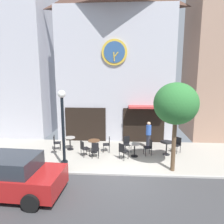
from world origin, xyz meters
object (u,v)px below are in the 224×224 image
Objects in this scene: cafe_table_near_door at (94,144)px; cafe_chair_facing_street at (123,150)px; cafe_chair_left_end at (95,149)px; cafe_chair_near_tree at (56,142)px; cafe_chair_by_entrance at (84,147)px; pedestrian_blue at (148,135)px; cafe_chair_curbside at (108,143)px; street_lamp at (63,130)px; parked_car_red at (6,175)px; cafe_chair_near_lamp at (177,144)px; cafe_table_rightmost at (70,141)px; cafe_chair_mid_row at (127,143)px; cafe_table_center_left at (135,148)px; cafe_chair_under_awning at (149,146)px; street_tree at (176,104)px; cafe_table_near_curb at (167,145)px.

cafe_chair_facing_street is at bearing -28.63° from cafe_table_near_door.
cafe_chair_left_end and cafe_chair_near_tree have the same top height.
cafe_chair_by_entrance is 4.08m from pedestrian_blue.
cafe_chair_curbside is at bearing -161.61° from pedestrian_blue.
street_lamp reaches higher than cafe_chair_left_end.
parked_car_red is at bearing -137.33° from pedestrian_blue.
cafe_table_near_door is at bearing -175.97° from cafe_chair_near_lamp.
cafe_table_rightmost reaches higher than cafe_table_near_door.
cafe_chair_left_end is (0.20, -0.82, 0.01)m from cafe_table_near_door.
cafe_chair_facing_street is at bearing -22.33° from cafe_table_rightmost.
cafe_chair_curbside is (3.15, -0.10, 0.00)m from cafe_chair_near_tree.
cafe_chair_mid_row is 4.29m from cafe_chair_near_tree.
cafe_chair_near_lamp is 9.00m from parked_car_red.
cafe_table_center_left is 0.82× the size of cafe_chair_by_entrance.
street_lamp is 0.87× the size of parked_car_red.
cafe_chair_under_awning is at bearing -93.97° from pedestrian_blue.
cafe_chair_curbside is at bearing 158.40° from cafe_table_center_left.
cafe_chair_near_tree is at bearing 160.15° from street_tree.
cafe_chair_mid_row is at bearing 7.74° from cafe_chair_curbside.
cafe_chair_facing_street is 5.68m from parked_car_red.
street_tree reaches higher than cafe_chair_by_entrance.
cafe_chair_left_end is at bearing -169.46° from cafe_table_near_curb.
street_tree is at bearing -19.85° from cafe_chair_near_tree.
street_lamp is at bearing -113.85° from cafe_chair_by_entrance.
cafe_chair_curbside is at bearing -1.73° from cafe_chair_near_tree.
cafe_chair_near_lamp reaches higher than cafe_table_center_left.
cafe_chair_under_awning is at bearing 6.67° from cafe_chair_by_entrance.
cafe_chair_near_lamp is at bearing 14.02° from cafe_chair_left_end.
cafe_chair_facing_street is at bearing -3.90° from cafe_chair_left_end.
cafe_chair_near_tree is 0.20× the size of parked_car_red.
cafe_chair_curbside is 1.00× the size of cafe_chair_by_entrance.
cafe_table_near_curb is 4.05m from cafe_chair_left_end.
cafe_chair_facing_street is 1.64m from cafe_chair_under_awning.
pedestrian_blue is at bearing 16.72° from cafe_table_near_door.
cafe_table_near_curb reaches higher than cafe_table_rightmost.
street_lamp is 4.25× the size of cafe_chair_facing_street.
cafe_table_rightmost is 4.83m from pedestrian_blue.
cafe_chair_mid_row is (3.46, -0.09, 0.02)m from cafe_table_rightmost.
cafe_chair_near_tree is at bearing 177.05° from cafe_table_near_curb.
cafe_chair_facing_street is 2.48m from pedestrian_blue.
cafe_table_near_curb is 6.55m from cafe_chair_near_tree.
parked_car_red is at bearing -133.81° from cafe_chair_mid_row.
parked_car_red is (-2.90, -3.69, 0.23)m from cafe_chair_left_end.
cafe_table_near_door is 0.96× the size of cafe_table_near_curb.
street_tree reaches higher than street_lamp.
street_tree reaches higher than cafe_table_near_door.
cafe_table_rightmost is 2.11m from cafe_chair_left_end.
cafe_chair_near_lamp is at bearing 0.59° from cafe_chair_mid_row.
pedestrian_blue is (4.40, 3.12, -1.08)m from street_lamp.
cafe_chair_curbside is (-3.38, 0.24, -0.02)m from cafe_table_near_curb.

